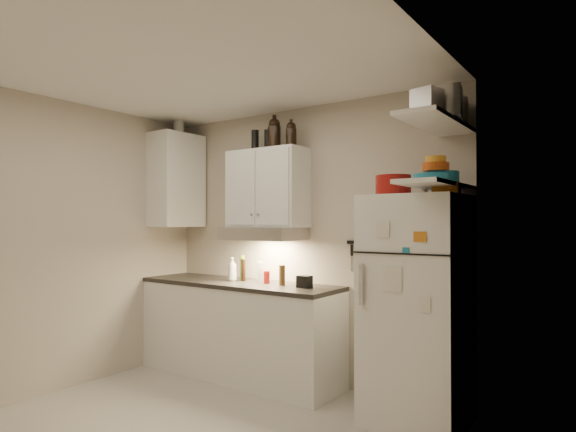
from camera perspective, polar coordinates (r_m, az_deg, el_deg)
The scene contains 35 objects.
ceiling at distance 3.63m, azimuth -12.01°, elevation 17.09°, with size 3.20×3.00×0.02m, color white.
back_wall at distance 4.62m, azimuth 1.82°, elevation -3.20°, with size 3.20×0.02×2.60m, color #BDB2A1.
left_wall at distance 4.77m, azimuth -25.34°, elevation -3.06°, with size 0.02×3.00×2.60m, color #BDB2A1.
right_wall at distance 2.53m, azimuth 13.61°, elevation -5.20°, with size 0.02×3.00×2.60m, color #BDB2A1.
base_cabinet at distance 4.82m, azimuth -5.89°, elevation -13.42°, with size 2.10×0.60×0.88m, color white.
countertop at distance 4.74m, azimuth -5.88°, elevation -7.99°, with size 2.10×0.62×0.04m, color #272421.
upper_cabinet at distance 4.66m, azimuth -2.45°, elevation 3.27°, with size 0.80×0.33×0.75m, color white.
side_cabinet at distance 5.35m, azimuth -13.06°, elevation 4.12°, with size 0.33×0.55×1.00m, color white.
range_hood at distance 4.60m, azimuth -2.95°, elevation -2.09°, with size 0.76×0.46×0.12m, color silver.
fridge at distance 3.79m, azimuth 15.03°, elevation -10.55°, with size 0.70×0.68×1.70m, color white.
shelf_hi at distance 3.62m, azimuth 17.23°, elevation 10.48°, with size 0.30×0.95×0.03m, color white.
shelf_lo at distance 3.56m, azimuth 17.26°, elevation 3.51°, with size 0.30×0.95×0.03m, color white.
knife_strip at distance 4.26m, azimuth 9.54°, elevation -3.14°, with size 0.42×0.02×0.03m, color black.
dutch_oven at distance 3.75m, azimuth 12.36°, elevation 3.54°, with size 0.27×0.27×0.15m, color maroon.
book_stack at distance 3.55m, azimuth 18.31°, elevation 3.13°, with size 0.17×0.21×0.07m, color #C87019.
spice_jar at distance 3.71m, azimuth 15.77°, elevation 3.14°, with size 0.06×0.06×0.10m, color silver.
stock_pot at distance 3.91m, azimuth 18.39°, elevation 11.44°, with size 0.30×0.30×0.21m, color silver.
tin_a at distance 3.58m, azimuth 18.11°, elevation 12.61°, with size 0.22×0.20×0.22m, color #AAAAAD.
tin_b at distance 3.40m, azimuth 16.16°, elevation 12.87°, with size 0.16×0.16×0.16m, color #AAAAAD.
bowl_teal at distance 3.74m, azimuth 17.82°, elevation 4.27°, with size 0.24×0.24×0.10m, color teal.
bowl_orange at distance 3.66m, azimuth 17.08°, elevation 5.58°, with size 0.19×0.19×0.06m, color #C94A12.
bowl_yellow at distance 3.67m, azimuth 17.08°, elevation 6.39°, with size 0.15×0.15×0.05m, color orange.
plates at distance 3.49m, azimuth 16.55°, elevation 4.32°, with size 0.24×0.24×0.06m, color teal.
growler_a at distance 4.62m, azimuth -1.64°, elevation 9.82°, with size 0.12×0.12×0.29m, color black, non-canonical shape.
growler_b at distance 4.53m, azimuth 0.38°, elevation 9.69°, with size 0.10×0.10×0.24m, color black, non-canonical shape.
thermos_a at distance 4.77m, azimuth -2.40°, elevation 8.95°, with size 0.07×0.07×0.20m, color black.
thermos_b at distance 4.83m, azimuth -3.92°, elevation 8.87°, with size 0.07×0.07×0.21m, color black.
side_jar at distance 5.46m, azimuth -12.82°, elevation 10.13°, with size 0.12×0.12×0.15m, color silver.
soap_bottle at distance 4.79m, azimuth -6.61°, elevation -6.12°, with size 0.10×0.10×0.26m, color white.
pepper_mill at distance 4.44m, azimuth -0.71°, elevation -7.02°, with size 0.06×0.06×0.19m, color brown.
oil_bottle at distance 4.80m, azimuth -5.46°, elevation -6.16°, with size 0.05×0.05×0.25m, color #476619.
vinegar_bottle at distance 4.76m, azimuth -5.30°, elevation -6.41°, with size 0.05×0.05×0.22m, color black.
clear_bottle at distance 4.65m, azimuth -3.28°, elevation -6.67°, with size 0.07×0.07×0.20m, color silver.
red_jar at distance 4.58m, azimuth -2.54°, elevation -7.25°, with size 0.06×0.06×0.12m, color maroon.
caddy at distance 4.28m, azimuth 1.96°, elevation -7.79°, with size 0.12×0.09×0.11m, color black.
Camera 1 is at (2.54, -2.35, 1.50)m, focal length 30.00 mm.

